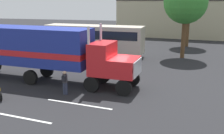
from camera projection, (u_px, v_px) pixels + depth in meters
ground_plane at (110, 88)px, 19.37m from camera, size 120.00×120.00×0.00m
lane_stripe_near at (79, 104)px, 16.32m from camera, size 4.38×0.75×0.01m
lane_stripe_mid at (17, 117)px, 14.56m from camera, size 4.38×0.75×0.01m
semi_truck at (39, 49)px, 20.44m from camera, size 14.35×3.98×4.50m
person_bystander at (65, 82)px, 17.79m from camera, size 0.34×0.46×1.63m
parked_bus at (94, 38)px, 29.68m from camera, size 11.14×3.25×3.40m
parked_car at (27, 42)px, 34.53m from camera, size 4.62×2.45×1.57m
tree_left at (186, 2)px, 27.87m from camera, size 4.56×4.56×8.20m
tree_center at (189, 2)px, 34.77m from camera, size 4.51×4.51×8.13m
building_backdrop at (172, 16)px, 45.13m from camera, size 18.43×7.85×6.42m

